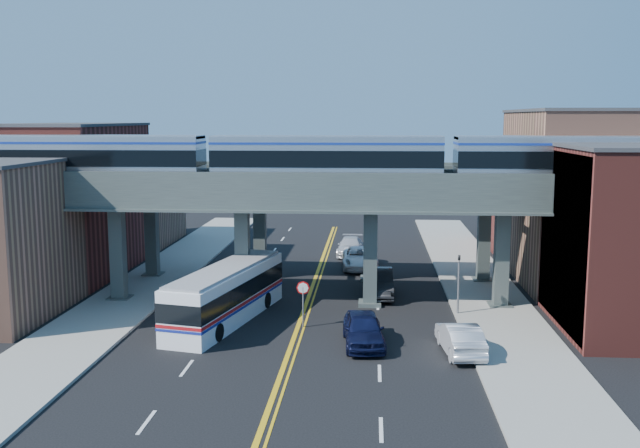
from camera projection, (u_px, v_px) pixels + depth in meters
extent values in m
plane|color=black|center=(292.00, 344.00, 36.91)|extent=(120.00, 120.00, 0.00)
cube|color=gray|center=(138.00, 292.00, 47.60)|extent=(5.00, 70.00, 0.16)
cube|color=gray|center=(486.00, 298.00, 45.93)|extent=(5.00, 70.00, 0.16)
cube|color=maroon|center=(70.00, 200.00, 53.22)|extent=(8.00, 14.00, 11.00)
cube|color=#93614C|center=(129.00, 200.00, 66.26)|extent=(8.00, 10.00, 8.00)
cube|color=maroon|center=(637.00, 240.00, 38.78)|extent=(8.00, 10.00, 10.00)
cube|color=#93614C|center=(576.00, 198.00, 50.47)|extent=(8.00, 14.00, 12.00)
cube|color=maroon|center=(534.00, 198.00, 63.51)|extent=(8.00, 10.00, 9.00)
cube|color=teal|center=(563.00, 244.00, 39.10)|extent=(0.10, 9.50, 9.50)
cube|color=#45504E|center=(118.00, 254.00, 45.23)|extent=(0.85, 0.85, 6.00)
cube|color=#45504E|center=(243.00, 256.00, 44.65)|extent=(0.85, 0.85, 6.00)
cube|color=#45504E|center=(370.00, 258.00, 44.07)|extent=(0.85, 0.85, 6.00)
cube|color=#45504E|center=(501.00, 260.00, 43.49)|extent=(0.85, 0.85, 6.00)
cube|color=#414A45|center=(306.00, 198.00, 43.81)|extent=(52.00, 3.60, 1.40)
cube|color=#45504E|center=(152.00, 236.00, 52.13)|extent=(0.85, 0.85, 6.00)
cube|color=#45504E|center=(260.00, 238.00, 51.55)|extent=(0.85, 0.85, 6.00)
cube|color=#45504E|center=(371.00, 239.00, 50.97)|extent=(0.85, 0.85, 6.00)
cube|color=#45504E|center=(484.00, 240.00, 50.40)|extent=(0.85, 0.85, 6.00)
cube|color=#414A45|center=(315.00, 187.00, 50.72)|extent=(52.00, 3.60, 1.40)
cube|color=black|center=(24.00, 183.00, 44.99)|extent=(2.02, 2.02, 0.23)
cube|color=black|center=(162.00, 184.00, 44.34)|extent=(2.02, 2.02, 0.23)
cube|color=#AFB2B9|center=(91.00, 158.00, 44.43)|extent=(13.93, 2.66, 2.93)
cube|color=black|center=(91.00, 156.00, 44.41)|extent=(13.95, 2.72, 1.01)
cube|color=black|center=(255.00, 185.00, 43.92)|extent=(2.02, 2.02, 0.23)
cube|color=black|center=(400.00, 186.00, 43.28)|extent=(2.02, 2.02, 0.23)
cube|color=#AFB2B9|center=(327.00, 159.00, 43.37)|extent=(13.93, 2.66, 2.93)
cube|color=black|center=(327.00, 157.00, 43.34)|extent=(13.95, 2.72, 1.01)
cube|color=black|center=(497.00, 186.00, 42.86)|extent=(2.02, 2.02, 0.23)
cube|color=#AFB2B9|center=(574.00, 160.00, 42.30)|extent=(13.93, 2.66, 2.93)
cube|color=black|center=(574.00, 158.00, 42.28)|extent=(13.95, 2.72, 1.01)
cylinder|color=slate|center=(303.00, 307.00, 39.68)|extent=(0.09, 0.09, 2.30)
cylinder|color=red|center=(303.00, 288.00, 39.52)|extent=(0.76, 0.04, 0.76)
cylinder|color=slate|center=(458.00, 289.00, 41.93)|extent=(0.12, 0.12, 3.20)
imported|color=black|center=(459.00, 255.00, 41.62)|extent=(0.15, 0.18, 0.90)
cube|color=white|center=(227.00, 295.00, 40.94)|extent=(5.03, 11.85, 2.99)
cube|color=black|center=(226.00, 289.00, 40.88)|extent=(5.10, 11.90, 1.01)
cube|color=#B21419|center=(227.00, 300.00, 40.98)|extent=(5.09, 11.90, 0.17)
cylinder|color=black|center=(198.00, 330.00, 37.59)|extent=(2.76, 1.52, 0.97)
cylinder|color=black|center=(249.00, 299.00, 44.16)|extent=(2.76, 1.52, 0.97)
imported|color=black|center=(363.00, 329.00, 36.55)|extent=(2.45, 5.13, 1.69)
imported|color=#272729|center=(378.00, 283.00, 46.68)|extent=(2.00, 5.43, 1.78)
imported|color=white|center=(360.00, 258.00, 55.43)|extent=(2.94, 5.89, 1.60)
imported|color=silver|center=(350.00, 246.00, 60.76)|extent=(2.30, 5.16, 1.47)
imported|color=silver|center=(460.00, 338.00, 35.30)|extent=(2.15, 4.88, 1.56)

